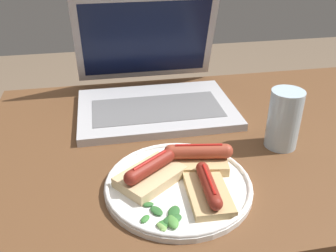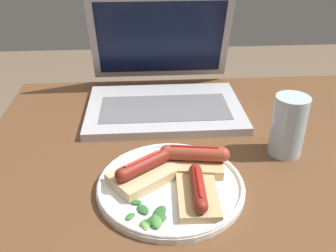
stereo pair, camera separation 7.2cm
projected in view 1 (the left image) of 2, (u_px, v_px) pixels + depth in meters
desk at (216, 179)px, 0.87m from camera, size 1.01×0.66×0.76m
laptop at (153, 88)px, 0.92m from camera, size 0.37×0.33×0.25m
plate at (178, 185)px, 0.65m from camera, size 0.26×0.26×0.02m
sausage_toast_left at (208, 190)px, 0.61m from camera, size 0.07×0.12×0.04m
sausage_toast_middle at (150, 173)px, 0.65m from camera, size 0.14×0.13×0.05m
sausage_toast_right at (198, 157)px, 0.68m from camera, size 0.13×0.09×0.05m
salad_pile at (167, 218)px, 0.57m from camera, size 0.07×0.07×0.01m
drinking_glass at (284, 119)px, 0.75m from camera, size 0.07×0.07×0.12m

